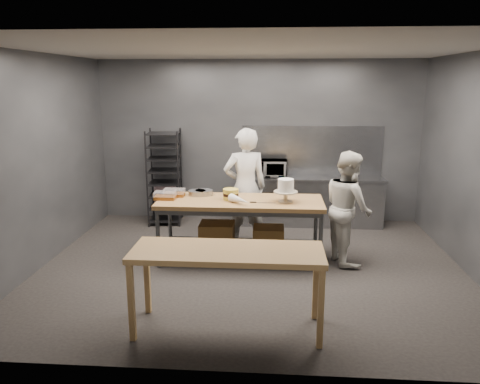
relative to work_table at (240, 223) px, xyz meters
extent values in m
plane|color=black|center=(0.19, -0.29, -0.57)|extent=(6.00, 6.00, 0.00)
cube|color=#4C4F54|center=(0.19, 2.21, 0.93)|extent=(6.00, 0.04, 3.00)
cube|color=brown|center=(0.01, 0.00, 0.32)|extent=(2.40, 0.90, 0.06)
cube|color=#47494C|center=(0.01, 0.00, -0.37)|extent=(2.25, 0.75, 0.03)
cylinder|color=#47494C|center=(-1.13, -0.39, -0.14)|extent=(0.06, 0.06, 0.86)
cylinder|color=#47494C|center=(-1.13, 0.39, -0.14)|extent=(0.06, 0.06, 0.86)
cylinder|color=#47494C|center=(1.15, -0.39, -0.14)|extent=(0.06, 0.06, 0.86)
cylinder|color=#47494C|center=(1.15, 0.39, -0.14)|extent=(0.06, 0.06, 0.86)
cube|color=brown|center=(-0.34, -0.01, -0.18)|extent=(0.50, 0.40, 0.35)
cube|color=brown|center=(0.43, 0.01, -0.21)|extent=(0.45, 0.38, 0.30)
cube|color=#9B6F40|center=(0.02, -2.02, 0.30)|extent=(2.00, 0.70, 0.06)
cube|color=#9B6F40|center=(-0.93, -2.32, -0.15)|extent=(0.06, 0.06, 0.84)
cube|color=#9B6F40|center=(-0.93, -1.72, -0.15)|extent=(0.06, 0.06, 0.84)
cube|color=#9B6F40|center=(0.97, -2.32, -0.15)|extent=(0.06, 0.06, 0.84)
cube|color=#9B6F40|center=(0.97, -1.72, -0.15)|extent=(0.06, 0.06, 0.84)
cube|color=slate|center=(1.19, 1.89, 0.31)|extent=(2.60, 0.60, 0.04)
cube|color=slate|center=(1.19, 1.89, -0.14)|extent=(2.56, 0.56, 0.86)
cube|color=slate|center=(1.19, 2.19, 0.78)|extent=(2.60, 0.02, 0.90)
cube|color=black|center=(-1.53, 1.81, 0.30)|extent=(0.67, 0.71, 1.75)
cube|color=silver|center=(-1.53, 1.81, -0.03)|extent=(0.40, 0.28, 0.45)
imported|color=white|center=(0.04, 0.68, 0.38)|extent=(0.79, 0.62, 1.90)
imported|color=silver|center=(1.57, 0.06, 0.25)|extent=(0.80, 0.93, 1.64)
imported|color=black|center=(0.46, 1.89, 0.48)|extent=(0.54, 0.37, 0.30)
cylinder|color=#BBAE95|center=(0.66, -0.08, 0.36)|extent=(0.20, 0.20, 0.02)
cylinder|color=#BBAE95|center=(0.66, -0.08, 0.43)|extent=(0.06, 0.06, 0.12)
cylinder|color=#BBAE95|center=(0.66, -0.08, 0.50)|extent=(0.34, 0.34, 0.02)
cylinder|color=white|center=(0.66, -0.08, 0.59)|extent=(0.23, 0.23, 0.18)
cylinder|color=gold|center=(-0.13, 0.01, 0.38)|extent=(0.23, 0.23, 0.06)
cylinder|color=black|center=(-0.13, 0.01, 0.43)|extent=(0.23, 0.23, 0.04)
cylinder|color=gold|center=(-0.13, 0.01, 0.48)|extent=(0.23, 0.23, 0.06)
cylinder|color=gray|center=(-0.66, 0.23, 0.39)|extent=(0.26, 0.26, 0.07)
cylinder|color=gray|center=(-0.57, 0.27, 0.39)|extent=(0.27, 0.27, 0.07)
cone|color=white|center=(0.02, -0.24, 0.41)|extent=(0.35, 0.35, 0.12)
cube|color=slate|center=(0.38, -0.15, 0.35)|extent=(0.28, 0.02, 0.00)
cube|color=black|center=(0.20, -0.15, 0.36)|extent=(0.09, 0.02, 0.02)
cube|color=#91521D|center=(-1.09, -0.04, 0.37)|extent=(0.30, 0.20, 0.05)
cube|color=silver|center=(-1.09, -0.04, 0.43)|extent=(0.31, 0.21, 0.06)
cube|color=#91521D|center=(-1.00, 0.15, 0.37)|extent=(0.30, 0.20, 0.05)
cube|color=silver|center=(-1.00, 0.15, 0.43)|extent=(0.31, 0.21, 0.06)
camera|label=1|loc=(0.49, -6.57, 2.02)|focal=35.00mm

